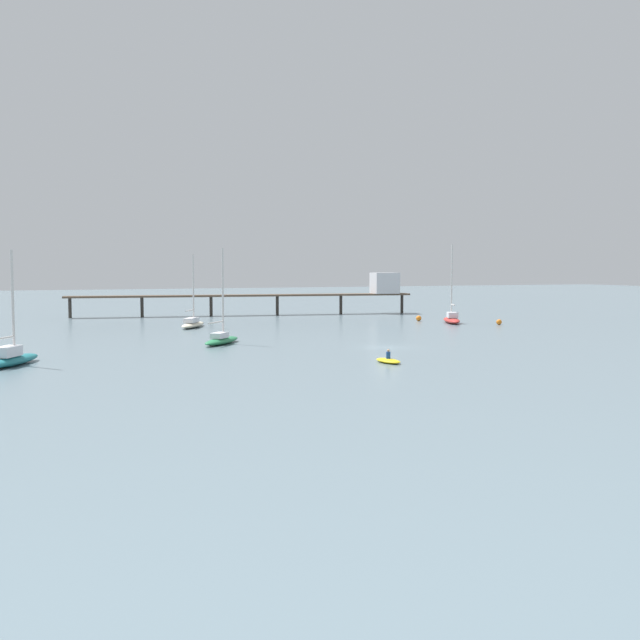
% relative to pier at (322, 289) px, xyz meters
% --- Properties ---
extents(ground_plane, '(400.00, 400.00, 0.00)m').
position_rel_pier_xyz_m(ground_plane, '(-12.93, -49.58, -4.21)').
color(ground_plane, slate).
extents(pier, '(55.99, 11.13, 6.91)m').
position_rel_pier_xyz_m(pier, '(0.00, 0.00, 0.00)').
color(pier, brown).
rests_on(pier, ground_plane).
extents(sailboat_green, '(5.84, 6.76, 9.85)m').
position_rel_pier_xyz_m(sailboat_green, '(-27.36, -40.49, -3.59)').
color(sailboat_green, '#287F4C').
rests_on(sailboat_green, ground_plane).
extents(sailboat_teal, '(5.22, 7.48, 9.31)m').
position_rel_pier_xyz_m(sailboat_teal, '(-47.16, -50.53, -3.53)').
color(sailboat_teal, '#1E727A').
rests_on(sailboat_teal, ground_plane).
extents(sailboat_cream, '(5.39, 7.85, 9.54)m').
position_rel_pier_xyz_m(sailboat_cream, '(-25.82, -18.88, -3.58)').
color(sailboat_cream, beige).
rests_on(sailboat_cream, ground_plane).
extents(sailboat_red, '(4.74, 7.88, 11.04)m').
position_rel_pier_xyz_m(sailboat_red, '(9.78, -24.70, -3.52)').
color(sailboat_red, red).
rests_on(sailboat_red, ground_plane).
extents(dinghy_yellow, '(1.63, 3.16, 1.14)m').
position_rel_pier_xyz_m(dinghy_yellow, '(-18.12, -60.07, -4.01)').
color(dinghy_yellow, yellow).
rests_on(dinghy_yellow, ground_plane).
extents(mooring_buoy_inner, '(0.80, 0.80, 0.80)m').
position_rel_pier_xyz_m(mooring_buoy_inner, '(7.32, -19.65, -3.81)').
color(mooring_buoy_inner, orange).
rests_on(mooring_buoy_inner, ground_plane).
extents(mooring_buoy_mid, '(0.75, 0.75, 0.75)m').
position_rel_pier_xyz_m(mooring_buoy_mid, '(14.16, -29.77, -3.84)').
color(mooring_buoy_mid, orange).
rests_on(mooring_buoy_mid, ground_plane).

